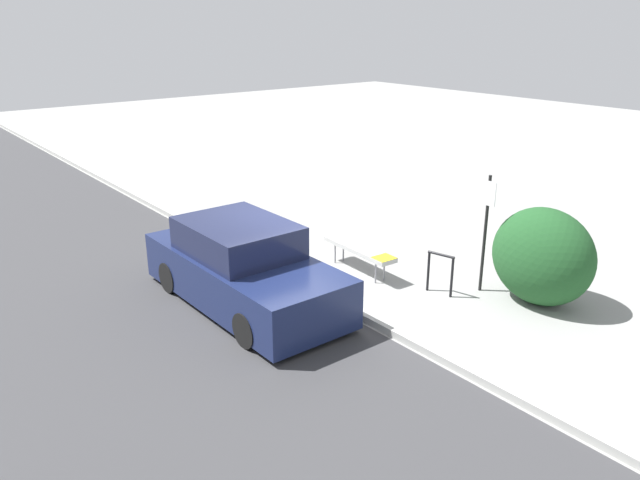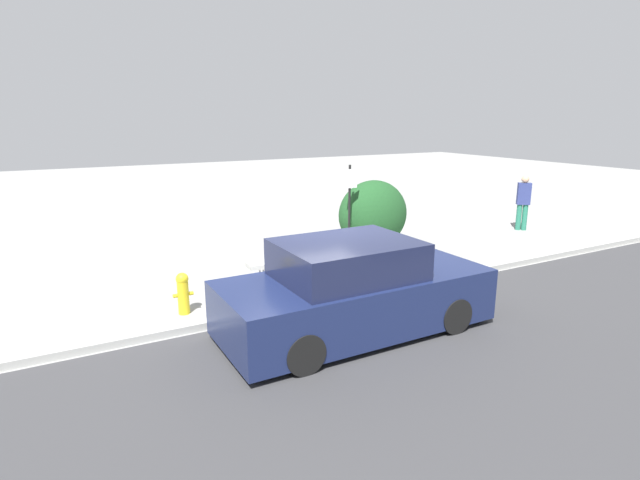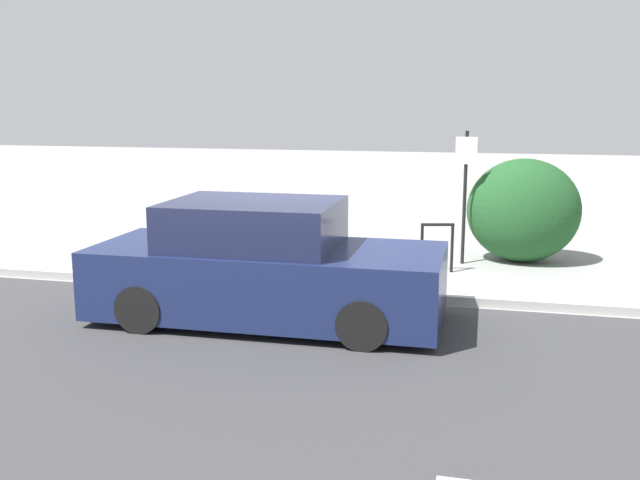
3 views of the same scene
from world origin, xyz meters
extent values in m
plane|color=gray|center=(0.00, 0.00, 0.00)|extent=(60.00, 60.00, 0.00)
cube|color=#38383A|center=(0.00, -5.15, 0.00)|extent=(60.00, 10.00, 0.01)
cube|color=#A8A8A3|center=(0.00, 0.00, 0.07)|extent=(60.00, 0.20, 0.13)
cylinder|color=gray|center=(-0.55, 1.30, 0.23)|extent=(0.04, 0.04, 0.46)
cylinder|color=gray|center=(0.79, 1.24, 0.23)|extent=(0.04, 0.04, 0.46)
cylinder|color=gray|center=(-0.54, 1.53, 0.23)|extent=(0.04, 0.04, 0.46)
cylinder|color=gray|center=(0.80, 1.47, 0.23)|extent=(0.04, 0.04, 0.46)
cube|color=#B2B2AD|center=(0.12, 1.39, 0.50)|extent=(1.93, 0.49, 0.10)
cube|color=yellow|center=(0.90, 1.35, 0.56)|extent=(0.38, 0.42, 0.01)
cylinder|color=black|center=(1.67, 1.80, 0.40)|extent=(0.05, 0.05, 0.80)
cylinder|color=black|center=(2.16, 1.92, 0.40)|extent=(0.05, 0.05, 0.80)
cylinder|color=black|center=(1.92, 1.86, 0.80)|extent=(0.55, 0.18, 0.05)
cylinder|color=black|center=(2.31, 2.61, 1.15)|extent=(0.06, 0.06, 2.30)
cube|color=white|center=(2.31, 2.57, 1.97)|extent=(0.36, 0.02, 0.46)
cylinder|color=gold|center=(-2.30, 0.81, 0.30)|extent=(0.20, 0.20, 0.60)
sphere|color=gold|center=(-2.30, 0.81, 0.66)|extent=(0.22, 0.22, 0.22)
cylinder|color=gold|center=(-2.44, 0.81, 0.36)|extent=(0.08, 0.07, 0.07)
cylinder|color=gold|center=(-2.16, 0.81, 0.36)|extent=(0.08, 0.07, 0.07)
ellipsoid|color=#1E4C23|center=(3.31, 3.02, 0.91)|extent=(1.95, 1.45, 1.82)
cylinder|color=black|center=(1.37, -0.46, 0.30)|extent=(0.60, 0.18, 0.60)
cylinder|color=black|center=(1.38, -2.14, 0.30)|extent=(0.60, 0.18, 0.60)
cylinder|color=black|center=(-1.39, -0.48, 0.30)|extent=(0.60, 0.18, 0.60)
cylinder|color=black|center=(-1.38, -2.16, 0.30)|extent=(0.60, 0.18, 0.60)
cube|color=#19234C|center=(0.00, -1.31, 0.54)|extent=(4.46, 1.85, 0.86)
cube|color=#1A203E|center=(-0.18, -1.31, 1.25)|extent=(2.14, 1.65, 0.60)
camera|label=1|loc=(9.11, -6.74, 5.02)|focal=35.00mm
camera|label=2|loc=(-4.18, -7.73, 3.46)|focal=28.00mm
camera|label=3|loc=(2.72, -9.79, 2.80)|focal=40.00mm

